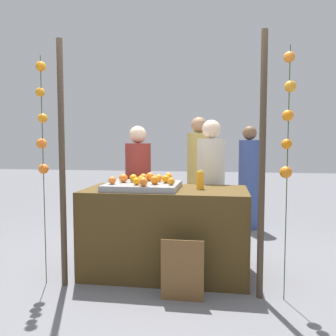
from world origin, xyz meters
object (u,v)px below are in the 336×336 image
(juice_bottle, at_px, (200,180))
(orange_0, at_px, (171,181))
(vendor_right, at_px, (211,193))
(orange_1, at_px, (159,178))
(chalkboard_sign, at_px, (182,271))
(stall_counter, at_px, (166,231))
(vendor_left, at_px, (138,194))

(juice_bottle, bearing_deg, orange_0, -144.54)
(orange_0, xyz_separation_m, vendor_right, (0.36, 0.80, -0.23))
(orange_1, xyz_separation_m, chalkboard_sign, (0.33, -0.70, -0.72))
(chalkboard_sign, bearing_deg, stall_counter, 111.40)
(stall_counter, height_order, juice_bottle, juice_bottle)
(orange_0, distance_m, orange_1, 0.30)
(orange_1, distance_m, vendor_left, 0.71)
(juice_bottle, xyz_separation_m, vendor_left, (-0.79, 0.61, -0.25))
(juice_bottle, relative_size, chalkboard_sign, 0.35)
(vendor_left, distance_m, vendor_right, 0.88)
(vendor_right, bearing_deg, orange_1, -133.66)
(orange_0, relative_size, vendor_right, 0.04)
(vendor_left, bearing_deg, orange_1, -57.52)
(orange_1, xyz_separation_m, vendor_left, (-0.35, 0.55, -0.26))
(orange_0, bearing_deg, vendor_left, 122.84)
(orange_1, bearing_deg, orange_0, -56.38)
(chalkboard_sign, relative_size, vendor_right, 0.34)
(orange_0, xyz_separation_m, vendor_left, (-0.52, 0.81, -0.26))
(juice_bottle, relative_size, vendor_left, 0.12)
(stall_counter, distance_m, vendor_left, 0.83)
(orange_0, relative_size, chalkboard_sign, 0.13)
(stall_counter, xyz_separation_m, vendor_right, (0.44, 0.63, 0.31))
(juice_bottle, xyz_separation_m, vendor_right, (0.09, 0.61, -0.22))
(chalkboard_sign, distance_m, vendor_left, 1.50)
(orange_1, bearing_deg, vendor_left, 122.48)
(vendor_left, height_order, vendor_right, vendor_right)
(juice_bottle, height_order, chalkboard_sign, juice_bottle)
(juice_bottle, bearing_deg, chalkboard_sign, -99.61)
(vendor_right, bearing_deg, orange_0, -114.03)
(stall_counter, height_order, orange_1, orange_1)
(stall_counter, bearing_deg, vendor_right, 55.44)
(orange_0, distance_m, chalkboard_sign, 0.86)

